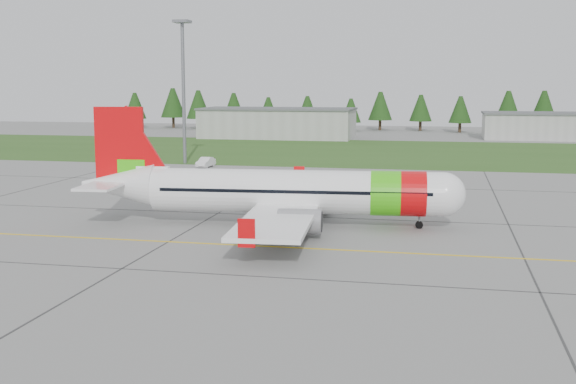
# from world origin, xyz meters

# --- Properties ---
(ground) EXTENTS (320.00, 320.00, 0.00)m
(ground) POSITION_xyz_m (0.00, 0.00, 0.00)
(ground) COLOR gray
(ground) RESTS_ON ground
(aircraft) EXTENTS (31.73, 29.31, 9.61)m
(aircraft) POSITION_xyz_m (-7.87, 15.96, 2.77)
(aircraft) COLOR white
(aircraft) RESTS_ON ground
(service_van) EXTENTS (1.55, 1.47, 4.24)m
(service_van) POSITION_xyz_m (-27.58, 54.18, 2.12)
(service_van) COLOR white
(service_van) RESTS_ON ground
(grass_strip) EXTENTS (320.00, 50.00, 0.03)m
(grass_strip) POSITION_xyz_m (0.00, 82.00, 0.01)
(grass_strip) COLOR #30561E
(grass_strip) RESTS_ON ground
(taxi_guideline) EXTENTS (120.00, 0.25, 0.02)m
(taxi_guideline) POSITION_xyz_m (0.00, 8.00, 0.01)
(taxi_guideline) COLOR gold
(taxi_guideline) RESTS_ON ground
(hangar_west) EXTENTS (32.00, 14.00, 6.00)m
(hangar_west) POSITION_xyz_m (-30.00, 110.00, 3.00)
(hangar_west) COLOR #A8A8A3
(hangar_west) RESTS_ON ground
(hangar_east) EXTENTS (24.00, 12.00, 5.20)m
(hangar_east) POSITION_xyz_m (25.00, 118.00, 2.60)
(hangar_east) COLOR #A8A8A3
(hangar_east) RESTS_ON ground
(floodlight_mast) EXTENTS (0.50, 0.50, 20.00)m
(floodlight_mast) POSITION_xyz_m (-32.00, 58.00, 10.00)
(floodlight_mast) COLOR slate
(floodlight_mast) RESTS_ON ground
(treeline) EXTENTS (160.00, 8.00, 10.00)m
(treeline) POSITION_xyz_m (0.00, 138.00, 5.00)
(treeline) COLOR #1C3F14
(treeline) RESTS_ON ground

